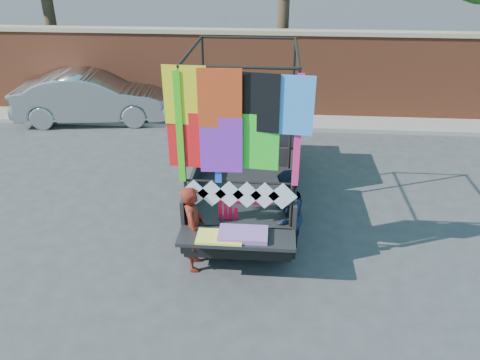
# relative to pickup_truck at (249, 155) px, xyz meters

# --- Properties ---
(ground) EXTENTS (90.00, 90.00, 0.00)m
(ground) POSITION_rel_pickup_truck_xyz_m (-0.34, -2.02, -0.86)
(ground) COLOR #38383A
(ground) RESTS_ON ground
(brick_wall) EXTENTS (30.00, 0.45, 2.61)m
(brick_wall) POSITION_rel_pickup_truck_xyz_m (-0.34, 4.98, 0.46)
(brick_wall) COLOR brown
(brick_wall) RESTS_ON ground
(curb) EXTENTS (30.00, 1.20, 0.12)m
(curb) POSITION_rel_pickup_truck_xyz_m (-0.34, 4.28, -0.80)
(curb) COLOR gray
(curb) RESTS_ON ground
(pickup_truck) EXTENTS (2.17, 5.44, 3.42)m
(pickup_truck) POSITION_rel_pickup_truck_xyz_m (0.00, 0.00, 0.00)
(pickup_truck) COLOR black
(pickup_truck) RESTS_ON ground
(sedan) EXTENTS (4.66, 2.16, 1.48)m
(sedan) POSITION_rel_pickup_truck_xyz_m (-4.94, 4.10, -0.12)
(sedan) COLOR #AAAEB1
(sedan) RESTS_ON ground
(woman) EXTENTS (0.42, 0.59, 1.52)m
(woman) POSITION_rel_pickup_truck_xyz_m (-0.73, -2.72, -0.10)
(woman) COLOR maroon
(woman) RESTS_ON ground
(man) EXTENTS (0.75, 0.89, 1.63)m
(man) POSITION_rel_pickup_truck_xyz_m (0.76, -2.30, -0.05)
(man) COLOR #151C34
(man) RESTS_ON ground
(streamer_bundle) EXTENTS (1.01, 0.10, 0.69)m
(streamer_bundle) POSITION_rel_pickup_truck_xyz_m (-0.10, -2.52, 0.10)
(streamer_bundle) COLOR #FF0D37
(streamer_bundle) RESTS_ON ground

